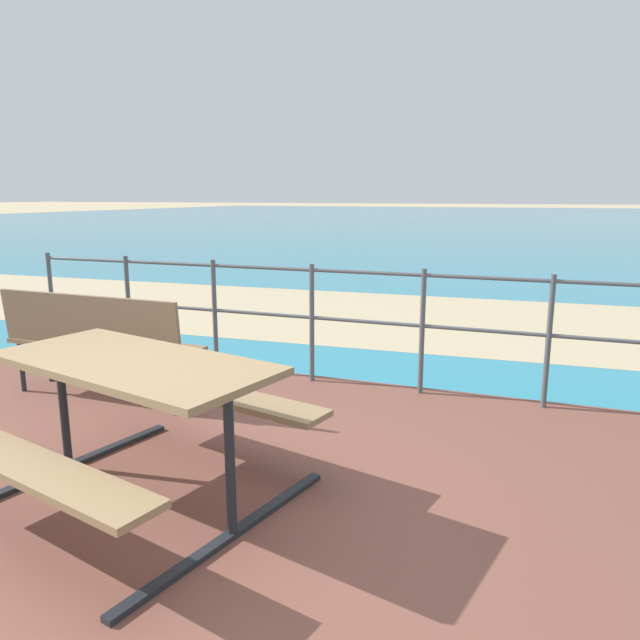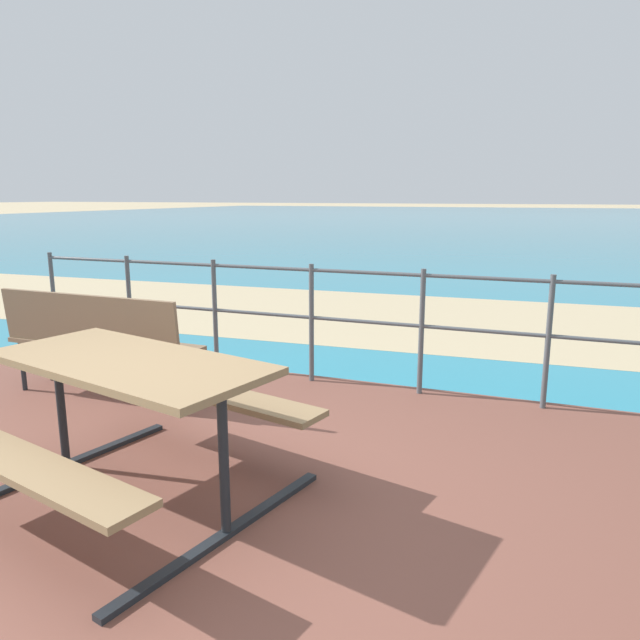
# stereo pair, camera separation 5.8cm
# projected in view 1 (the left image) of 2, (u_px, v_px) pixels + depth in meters

# --- Properties ---
(ground_plane) EXTENTS (240.00, 240.00, 0.00)m
(ground_plane) POSITION_uv_depth(u_px,v_px,m) (145.00, 526.00, 3.10)
(ground_plane) COLOR tan
(patio_paving) EXTENTS (6.40, 5.20, 0.06)m
(patio_paving) POSITION_uv_depth(u_px,v_px,m) (144.00, 521.00, 3.09)
(patio_paving) COLOR brown
(patio_paving) RESTS_ON ground
(sea_water) EXTENTS (90.00, 90.00, 0.01)m
(sea_water) POSITION_uv_depth(u_px,v_px,m) (511.00, 221.00, 39.79)
(sea_water) COLOR teal
(sea_water) RESTS_ON ground
(beach_strip) EXTENTS (54.11, 6.14, 0.01)m
(beach_strip) POSITION_uv_depth(u_px,v_px,m) (395.00, 317.00, 8.37)
(beach_strip) COLOR tan
(beach_strip) RESTS_ON ground
(picnic_table) EXTENTS (1.88, 1.80, 0.80)m
(picnic_table) POSITION_uv_depth(u_px,v_px,m) (135.00, 396.00, 3.13)
(picnic_table) COLOR #8C704C
(picnic_table) RESTS_ON patio_paving
(park_bench) EXTENTS (1.72, 0.45, 0.89)m
(park_bench) POSITION_uv_depth(u_px,v_px,m) (97.00, 336.00, 4.72)
(park_bench) COLOR #7A6047
(park_bench) RESTS_ON patio_paving
(railing_fence) EXTENTS (5.94, 0.04, 1.06)m
(railing_fence) POSITION_uv_depth(u_px,v_px,m) (312.00, 310.00, 5.20)
(railing_fence) COLOR #4C5156
(railing_fence) RESTS_ON patio_paving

